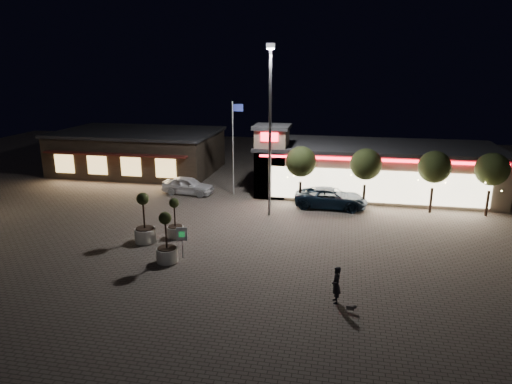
% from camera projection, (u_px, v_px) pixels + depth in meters
% --- Properties ---
extents(ground, '(90.00, 90.00, 0.00)m').
position_uv_depth(ground, '(214.00, 255.00, 27.23)').
color(ground, '#635A50').
rests_on(ground, ground).
extents(retail_building, '(20.40, 8.40, 6.10)m').
position_uv_depth(retail_building, '(369.00, 168.00, 39.81)').
color(retail_building, gray).
rests_on(retail_building, ground).
extents(restaurant_building, '(16.40, 11.00, 4.30)m').
position_uv_depth(restaurant_building, '(139.00, 151.00, 48.12)').
color(restaurant_building, '#382D23').
rests_on(restaurant_building, ground).
extents(floodlight_pole, '(0.60, 0.40, 12.38)m').
position_uv_depth(floodlight_pole, '(270.00, 122.00, 32.52)').
color(floodlight_pole, gray).
rests_on(floodlight_pole, ground).
extents(flagpole, '(0.95, 0.10, 8.00)m').
position_uv_depth(flagpole, '(234.00, 141.00, 38.58)').
color(flagpole, white).
rests_on(flagpole, ground).
extents(string_tree_a, '(2.42, 2.42, 4.79)m').
position_uv_depth(string_tree_a, '(301.00, 162.00, 35.92)').
color(string_tree_a, '#332319').
rests_on(string_tree_a, ground).
extents(string_tree_b, '(2.42, 2.42, 4.79)m').
position_uv_depth(string_tree_b, '(366.00, 164.00, 34.99)').
color(string_tree_b, '#332319').
rests_on(string_tree_b, ground).
extents(string_tree_c, '(2.42, 2.42, 4.79)m').
position_uv_depth(string_tree_c, '(435.00, 167.00, 34.06)').
color(string_tree_c, '#332319').
rests_on(string_tree_c, ground).
extents(string_tree_d, '(2.42, 2.42, 4.79)m').
position_uv_depth(string_tree_d, '(492.00, 169.00, 33.31)').
color(string_tree_d, '#332319').
rests_on(string_tree_d, ground).
extents(pickup_truck, '(5.79, 2.86, 1.58)m').
position_uv_depth(pickup_truck, '(331.00, 198.00, 36.01)').
color(pickup_truck, black).
rests_on(pickup_truck, ground).
extents(white_sedan, '(4.70, 2.28, 1.54)m').
position_uv_depth(white_sedan, '(188.00, 185.00, 39.77)').
color(white_sedan, white).
rests_on(white_sedan, ground).
extents(pedestrian, '(0.58, 0.74, 1.81)m').
position_uv_depth(pedestrian, '(336.00, 285.00, 21.58)').
color(pedestrian, black).
rests_on(pedestrian, ground).
extents(dog, '(0.47, 0.17, 0.26)m').
position_uv_depth(dog, '(352.00, 307.00, 20.86)').
color(dog, '#59514C').
rests_on(dog, ground).
extents(planter_left, '(1.33, 1.33, 3.27)m').
position_uv_depth(planter_left, '(145.00, 227.00, 28.98)').
color(planter_left, silver).
rests_on(planter_left, ground).
extents(planter_mid, '(1.22, 1.22, 3.00)m').
position_uv_depth(planter_mid, '(167.00, 247.00, 26.06)').
color(planter_mid, silver).
rests_on(planter_mid, ground).
extents(planter_right, '(1.09, 1.09, 2.68)m').
position_uv_depth(planter_right, '(175.00, 225.00, 29.79)').
color(planter_right, silver).
rests_on(planter_right, ground).
extents(valet_sign, '(0.62, 0.21, 1.89)m').
position_uv_depth(valet_sign, '(182.00, 237.00, 26.46)').
color(valet_sign, gray).
rests_on(valet_sign, ground).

